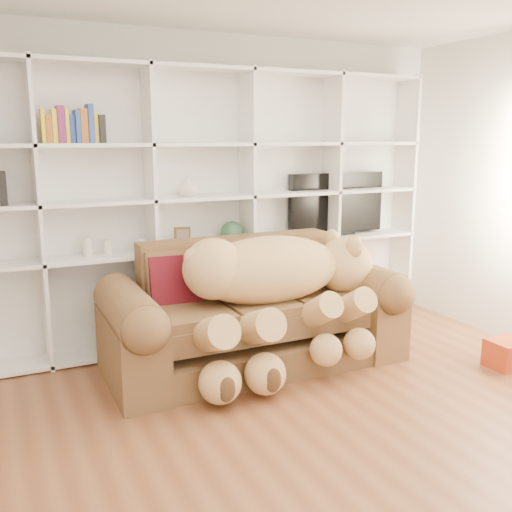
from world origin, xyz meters
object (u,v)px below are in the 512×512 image
sofa (253,318)px  gift_box (506,354)px  teddy_bear (276,285)px  tv (336,204)px

sofa → gift_box: bearing=-28.1°
teddy_bear → gift_box: teddy_bear is taller
teddy_bear → tv: (1.12, 0.91, 0.47)m
sofa → gift_box: sofa is taller
sofa → teddy_bear: 0.39m
gift_box → sofa: bearing=151.9°
sofa → gift_box: 2.05m
teddy_bear → sofa: bearing=117.9°
sofa → teddy_bear: teddy_bear is taller
teddy_bear → tv: bearing=39.2°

